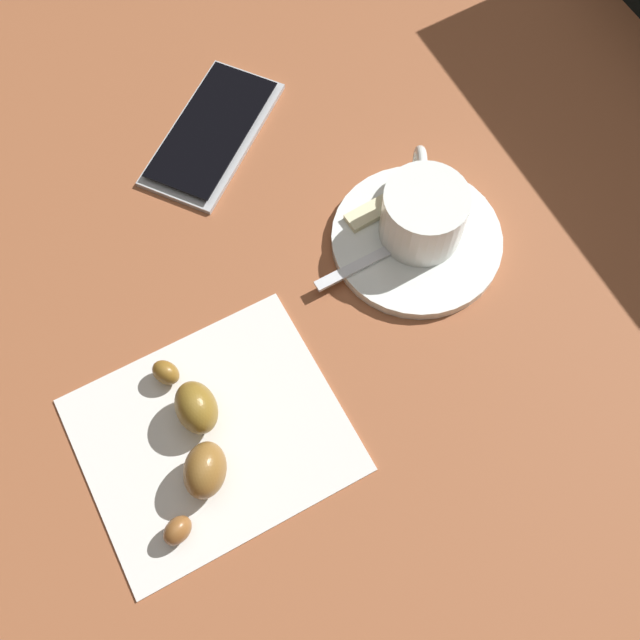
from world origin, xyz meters
name	(u,v)px	position (x,y,z in m)	size (l,w,h in m)	color
ground_plane	(301,327)	(0.00, 0.00, 0.00)	(1.80, 1.80, 0.00)	#965432
saucer	(416,240)	(0.12, -0.01, 0.01)	(0.14, 0.14, 0.01)	white
espresso_cup	(423,212)	(0.13, -0.01, 0.04)	(0.08, 0.08, 0.05)	white
teaspoon	(405,240)	(0.11, -0.01, 0.01)	(0.13, 0.05, 0.01)	silver
sugar_packet	(378,208)	(0.12, 0.03, 0.01)	(0.06, 0.02, 0.01)	beige
napkin	(212,434)	(-0.11, -0.02, 0.00)	(0.19, 0.16, 0.00)	silver
croissant	(198,441)	(-0.12, -0.02, 0.02)	(0.10, 0.12, 0.04)	brown
cell_phone	(212,132)	(0.07, 0.19, 0.01)	(0.17, 0.12, 0.01)	#B3B5B9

